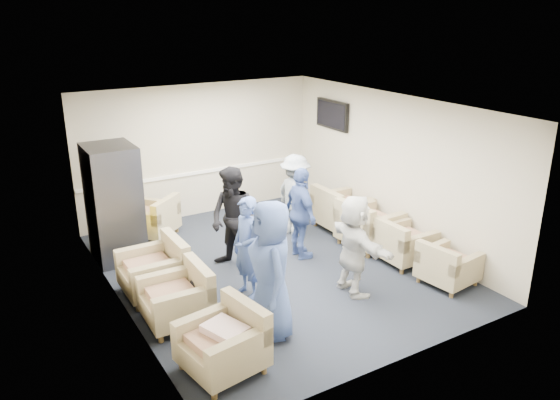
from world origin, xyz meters
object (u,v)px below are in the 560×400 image
armchair_left_near (226,344)px  armchair_right_far (340,211)px  armchair_corner (153,220)px  armchair_left_far (157,271)px  person_back_right (295,195)px  person_front_right (354,245)px  person_back_left (233,220)px  person_mid_right (301,214)px  armchair_right_near (446,267)px  vending_machine (114,203)px  person_front_left (271,270)px  armchair_right_midfar (367,227)px  person_mid_left (247,248)px  armchair_right_midnear (401,244)px  armchair_left_mid (180,299)px

armchair_left_near → armchair_right_far: (3.80, 2.87, 0.02)m
armchair_corner → armchair_left_far: bearing=33.6°
person_back_right → person_front_right: person_back_right is taller
person_back_left → person_mid_right: 1.20m
armchair_right_near → vending_machine: 5.51m
person_front_left → person_mid_right: size_ratio=1.16×
armchair_left_far → vending_machine: (-0.16, 1.57, 0.64)m
person_back_right → armchair_right_far: bearing=-104.8°
armchair_left_near → armchair_right_midfar: bearing=108.4°
armchair_left_near → person_front_left: 1.10m
armchair_left_far → person_back_right: size_ratio=0.58×
armchair_right_far → person_mid_left: size_ratio=0.59×
armchair_left_near → person_back_right: bearing=127.5°
person_front_left → armchair_right_midfar: bearing=132.1°
armchair_right_midnear → armchair_right_far: bearing=-0.3°
person_back_right → armchair_left_mid: bearing=120.6°
armchair_right_near → armchair_right_midnear: armchair_right_midnear is taller
person_front_left → person_mid_right: 2.41m
person_mid_left → armchair_left_near: bearing=-43.6°
armchair_corner → person_back_left: person_back_left is taller
armchair_right_midnear → armchair_right_midfar: (-0.08, 0.81, 0.04)m
armchair_left_mid → person_front_right: 2.64m
armchair_right_midfar → person_mid_left: size_ratio=0.64×
armchair_right_midfar → person_front_right: (-1.26, -1.21, 0.41)m
vending_machine → person_mid_right: bearing=-30.8°
person_back_left → person_back_right: (1.64, 0.73, -0.08)m
armchair_left_mid → person_front_right: size_ratio=0.56×
armchair_corner → armchair_right_near: bearing=88.7°
armchair_right_midnear → person_mid_right: 1.77m
armchair_left_near → person_mid_left: 1.84m
armchair_left_near → armchair_right_midfar: 4.20m
armchair_right_midnear → vending_machine: size_ratio=0.42×
person_back_left → armchair_right_near: bearing=27.9°
armchair_right_far → vending_machine: bearing=77.1°
vending_machine → person_mid_right: size_ratio=1.24×
armchair_left_near → person_back_right: person_back_right is taller
armchair_right_far → vending_machine: (-4.05, 0.92, 0.63)m
person_front_right → person_back_right: bearing=-5.2°
armchair_left_near → armchair_right_far: armchair_right_far is taller
person_mid_left → person_front_right: same height
armchair_left_near → person_front_left: size_ratio=0.53×
person_mid_right → armchair_right_midfar: bearing=-95.2°
armchair_right_midfar → armchair_right_near: bearing=179.8°
person_back_right → person_mid_left: bearing=130.7°
armchair_left_near → armchair_right_near: (3.84, 0.17, -0.04)m
person_front_left → person_back_left: size_ratio=1.07×
armchair_right_near → person_front_left: (-3.00, 0.23, 0.63)m
armchair_right_near → armchair_corner: (-3.28, 4.18, 0.03)m
armchair_right_midfar → armchair_right_midnear: bearing=-178.4°
armchair_left_far → armchair_corner: (0.65, 2.13, -0.02)m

